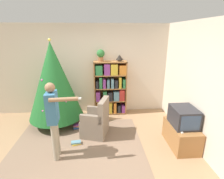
% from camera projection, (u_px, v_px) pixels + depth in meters
% --- Properties ---
extents(ground_plane, '(14.00, 14.00, 0.00)m').
position_uv_depth(ground_plane, '(83.00, 153.00, 3.58)').
color(ground_plane, '#9E7A56').
extents(wall_back, '(8.00, 0.10, 2.60)m').
position_uv_depth(wall_back, '(87.00, 70.00, 5.16)').
color(wall_back, beige).
rests_on(wall_back, ground_plane).
extents(wall_right, '(0.10, 8.00, 2.60)m').
position_uv_depth(wall_right, '(207.00, 90.00, 3.34)').
color(wall_right, beige).
rests_on(wall_right, ground_plane).
extents(area_rug, '(2.80, 2.16, 0.01)m').
position_uv_depth(area_rug, '(78.00, 144.00, 3.84)').
color(area_rug, '#7F6651').
rests_on(area_rug, ground_plane).
extents(bookshelf, '(0.94, 0.33, 1.58)m').
position_uv_depth(bookshelf, '(111.00, 88.00, 5.12)').
color(bookshelf, '#A8703D').
rests_on(bookshelf, ground_plane).
extents(tv_stand, '(0.50, 0.88, 0.49)m').
position_uv_depth(tv_stand, '(181.00, 135.00, 3.75)').
color(tv_stand, '#996638').
rests_on(tv_stand, ground_plane).
extents(television, '(0.47, 0.58, 0.39)m').
position_uv_depth(television, '(184.00, 117.00, 3.61)').
color(television, '#28282D').
rests_on(television, tv_stand).
extents(game_remote, '(0.04, 0.12, 0.02)m').
position_uv_depth(game_remote, '(181.00, 132.00, 3.41)').
color(game_remote, white).
rests_on(game_remote, tv_stand).
extents(christmas_tree, '(1.38, 1.38, 2.22)m').
position_uv_depth(christmas_tree, '(54.00, 81.00, 4.40)').
color(christmas_tree, '#4C3323').
rests_on(christmas_tree, ground_plane).
extents(armchair, '(0.71, 0.70, 0.92)m').
position_uv_depth(armchair, '(96.00, 123.00, 4.11)').
color(armchair, '#7A6B5B').
rests_on(armchair, ground_plane).
extents(standing_person, '(0.65, 0.47, 1.52)m').
position_uv_depth(standing_person, '(54.00, 116.00, 3.19)').
color(standing_person, '#9E937F').
rests_on(standing_person, ground_plane).
extents(potted_plant, '(0.22, 0.22, 0.33)m').
position_uv_depth(potted_plant, '(101.00, 54.00, 4.81)').
color(potted_plant, '#935B38').
rests_on(potted_plant, bookshelf).
extents(table_lamp, '(0.20, 0.20, 0.18)m').
position_uv_depth(table_lamp, '(120.00, 58.00, 4.88)').
color(table_lamp, '#473828').
rests_on(table_lamp, bookshelf).
extents(book_pile_near_tree, '(0.21, 0.19, 0.12)m').
position_uv_depth(book_pile_near_tree, '(77.00, 126.00, 4.47)').
color(book_pile_near_tree, '#284C93').
rests_on(book_pile_near_tree, ground_plane).
extents(book_pile_by_chair, '(0.22, 0.18, 0.07)m').
position_uv_depth(book_pile_by_chair, '(76.00, 143.00, 3.84)').
color(book_pile_by_chair, gold).
rests_on(book_pile_by_chair, ground_plane).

